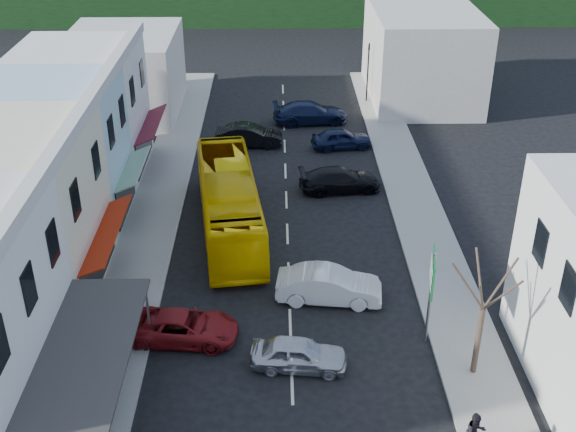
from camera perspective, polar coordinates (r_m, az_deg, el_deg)
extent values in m
plane|color=black|center=(32.52, 0.18, -8.52)|extent=(120.00, 120.00, 0.00)
cube|color=gray|center=(41.47, -10.51, 0.01)|extent=(3.00, 52.00, 0.15)
cube|color=gray|center=(41.66, 10.28, 0.17)|extent=(3.00, 52.00, 0.15)
cube|color=#5A1623|center=(27.46, -17.68, -10.20)|extent=(1.30, 7.65, 0.08)
cube|color=beige|center=(34.97, -20.85, 0.05)|extent=(7.00, 8.00, 8.00)
cube|color=#961D08|center=(34.24, -14.12, -1.28)|extent=(1.30, 6.80, 0.08)
cube|color=#92B3BE|center=(40.94, -17.94, 4.77)|extent=(7.00, 6.00, 8.00)
cube|color=#195926|center=(40.31, -12.15, 3.71)|extent=(1.30, 5.10, 0.08)
cube|color=silver|center=(46.73, -15.89, 8.04)|extent=(7.00, 7.00, 8.00)
cube|color=#5A1623|center=(46.19, -10.78, 7.14)|extent=(1.30, 5.95, 0.08)
cube|color=#B7B2A8|center=(56.61, -12.83, 10.92)|extent=(8.00, 10.00, 6.00)
cube|color=#B7B2A8|center=(59.29, 10.55, 12.46)|extent=(8.00, 12.00, 7.00)
imported|color=#F0BF04|center=(38.95, -4.67, 0.90)|extent=(4.03, 11.83, 3.10)
imported|color=silver|center=(29.83, 0.87, -10.81)|extent=(4.57, 2.28, 1.40)
imported|color=silver|center=(33.66, 3.25, -5.65)|extent=(4.57, 2.28, 1.40)
imported|color=maroon|center=(31.56, -8.25, -8.60)|extent=(4.75, 2.30, 1.40)
imported|color=black|center=(43.59, 4.14, 2.86)|extent=(4.69, 2.37, 1.40)
imported|color=black|center=(49.48, 4.25, 6.13)|extent=(4.61, 2.39, 1.40)
imported|color=black|center=(49.79, -3.11, 6.31)|extent=(4.47, 1.98, 1.40)
imported|color=black|center=(53.76, 1.77, 8.08)|extent=(4.67, 2.31, 1.40)
imported|color=black|center=(33.19, -11.58, -6.21)|extent=(0.55, 0.69, 1.70)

